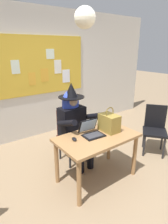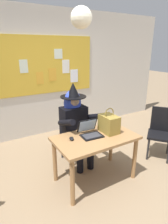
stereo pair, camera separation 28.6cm
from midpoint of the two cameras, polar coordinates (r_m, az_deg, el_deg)
The scene contains 9 objects.
ground_plane at distance 3.00m, azimuth 6.23°, elevation -21.13°, with size 24.00×24.00×0.00m, color #937A5B.
wall_back_bulletin at distance 4.23m, azimuth -10.87°, elevation 11.04°, with size 6.67×2.20×2.70m.
desk_main at distance 2.78m, azimuth 6.43°, elevation -9.34°, with size 1.18×0.69×0.71m.
chair_at_desk at distance 3.34m, azimuth -1.06°, elevation -5.92°, with size 0.43×0.43×0.92m.
person_costumed at distance 3.13m, azimuth 0.01°, elevation -2.18°, with size 0.60×0.68×1.39m.
laptop at distance 2.76m, azimuth 4.80°, elevation -5.98°, with size 0.32×0.32×0.22m.
computer_mouse at distance 2.63m, azimuth -0.63°, elevation -8.03°, with size 0.06×0.10×0.03m, color black.
handbag at distance 2.86m, azimuth 10.34°, elevation -3.50°, with size 0.20×0.30×0.38m.
chair_extra_corner at distance 3.77m, azimuth 24.05°, elevation -4.96°, with size 0.59×0.59×0.90m.
Camera 2 is at (-1.30, -1.89, 1.93)m, focal length 30.50 mm.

